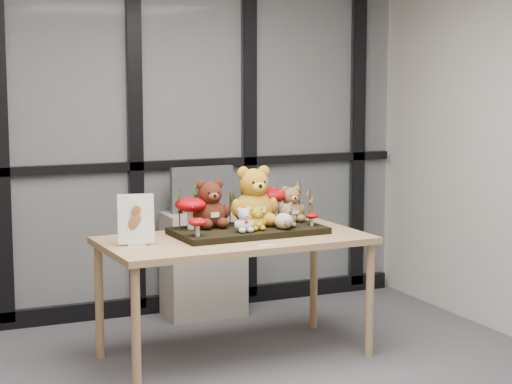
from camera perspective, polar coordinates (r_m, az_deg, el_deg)
name	(u,v)px	position (r m, az deg, el deg)	size (l,w,h in m)	color
room_shell	(198,79)	(3.89, -3.61, 6.95)	(5.00, 5.00, 5.00)	#ABA8A1
glass_partition	(69,114)	(6.28, -11.43, 4.73)	(4.90, 0.06, 2.78)	#2D383F
display_table	(235,248)	(5.48, -1.32, -3.47)	(1.59, 0.84, 0.73)	tan
diorama_tray	(248,231)	(5.56, -0.48, -2.40)	(0.90, 0.45, 0.04)	black
bear_pooh_yellow	(254,193)	(5.62, -0.15, -0.04)	(0.30, 0.27, 0.40)	#C58B1F
bear_brown_medium	(210,201)	(5.55, -2.86, -0.56)	(0.24, 0.22, 0.32)	#461C0E
bear_tan_back	(291,202)	(5.76, 2.16, -0.62)	(0.19, 0.17, 0.25)	olive
bear_small_yellow	(256,217)	(5.46, 0.02, -1.56)	(0.12, 0.11, 0.15)	#C2980F
bear_white_bow	(244,218)	(5.39, -0.75, -1.64)	(0.12, 0.11, 0.16)	silver
bear_beige_small	(286,214)	(5.57, 1.88, -1.34)	(0.12, 0.11, 0.16)	olive
plush_cream_hedgehog	(284,220)	(5.50, 1.71, -1.75)	(0.08, 0.07, 0.11)	beige
mushroom_back_left	(191,212)	(5.51, -4.04, -1.21)	(0.19, 0.19, 0.21)	#950408
mushroom_back_right	(270,203)	(5.76, 0.87, -0.66)	(0.21, 0.21, 0.24)	#950408
mushroom_front_left	(198,226)	(5.28, -3.61, -2.11)	(0.11, 0.11, 0.12)	#950408
mushroom_front_right	(312,219)	(5.63, 3.47, -1.64)	(0.08, 0.08, 0.09)	#950408
sprig_green_far_left	(180,210)	(5.49, -4.73, -1.11)	(0.05, 0.05, 0.24)	#19360C
sprig_green_mid_left	(197,206)	(5.58, -3.65, -0.86)	(0.05, 0.05, 0.25)	#19360C
sprig_dry_far_right	(299,200)	(5.80, 2.68, -0.50)	(0.05, 0.05, 0.26)	brown
sprig_dry_mid_right	(310,206)	(5.71, 3.33, -0.86)	(0.05, 0.05, 0.21)	brown
sprig_green_centre	(230,208)	(5.68, -1.61, -0.99)	(0.05, 0.05, 0.20)	#19360C
sign_holder	(136,222)	(5.24, -7.40, -1.82)	(0.21, 0.09, 0.29)	silver
label_card	(266,245)	(5.21, 0.60, -3.31)	(0.09, 0.03, 0.00)	white
cabinet	(203,264)	(6.47, -3.25, -4.45)	(0.55, 0.32, 0.73)	gray
monitor	(202,189)	(6.40, -3.35, 0.17)	(0.45, 0.05, 0.32)	#4A4C51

